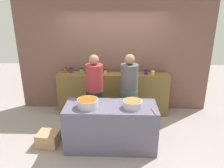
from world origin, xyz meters
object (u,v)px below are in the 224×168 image
Objects in this scene: preserve_jar_0 at (66,70)px; preserve_jar_6 at (125,72)px; preserve_jar_3 at (91,71)px; bread_crate at (48,139)px; preserve_jar_8 at (146,72)px; preserve_jar_4 at (98,71)px; preserve_jar_5 at (105,72)px; cooking_pot_center at (133,104)px; wooden_spoon at (154,111)px; cook_with_tongs at (95,97)px; preserve_jar_9 at (153,73)px; preserve_jar_2 at (81,71)px; cooking_pot_left at (88,103)px; preserve_jar_7 at (132,73)px; cook_in_cap at (129,95)px; preserve_jar_1 at (71,70)px.

preserve_jar_0 is 1.02× the size of preserve_jar_6.
preserve_jar_3 is 1.15× the size of preserve_jar_6.
bread_crate is (-0.69, -1.39, -0.98)m from preserve_jar_3.
preserve_jar_4 is at bearing 179.48° from preserve_jar_8.
preserve_jar_5 is 0.26× the size of bread_crate.
preserve_jar_8 is at bearing 1.20° from preserve_jar_3.
cooking_pot_center is 0.39m from wooden_spoon.
cook_with_tongs reaches higher than preserve_jar_5.
cook_with_tongs reaches higher than preserve_jar_4.
wooden_spoon is (-0.19, -1.56, -0.22)m from preserve_jar_9.
preserve_jar_4 is 0.08× the size of cook_with_tongs.
preserve_jar_6 is at bearing 0.24° from preserve_jar_2.
cooking_pot_left is (-0.05, -1.48, -0.17)m from preserve_jar_4.
preserve_jar_4 reaches higher than wooden_spoon.
preserve_jar_0 is 1.00× the size of preserve_jar_4.
preserve_jar_3 reaches higher than preserve_jar_6.
preserve_jar_7 is 0.06× the size of cook_with_tongs.
preserve_jar_3 is at bearing 146.10° from cook_in_cap.
wooden_spoon reaches higher than bread_crate.
wooden_spoon is at bearing -37.35° from cook_with_tongs.
cooking_pot_center is at bearing -111.33° from preserve_jar_9.
preserve_jar_2 reaches higher than preserve_jar_0.
cook_with_tongs reaches higher than preserve_jar_1.
preserve_jar_9 is at bearing 32.18° from bread_crate.
cook_in_cap is at bearing 11.17° from cook_with_tongs.
preserve_jar_2 is at bearing -172.05° from preserve_jar_4.
preserve_jar_5 is 0.06× the size of cook_with_tongs.
cooking_pot_center is at bearing -62.84° from preserve_jar_4.
preserve_jar_6 is (0.46, -0.05, 0.01)m from preserve_jar_5.
bread_crate is at bearing -137.41° from preserve_jar_6.
cook_in_cap is at bearing 111.38° from wooden_spoon.
preserve_jar_7 is 0.34m from preserve_jar_8.
preserve_jar_7 is at bearing -4.49° from preserve_jar_5.
preserve_jar_6 is 0.67m from preserve_jar_9.
cook_with_tongs is at bearing -131.21° from preserve_jar_6.
preserve_jar_7 is at bearing 59.10° from cooking_pot_left.
cook_in_cap reaches higher than cooking_pot_center.
cooking_pot_left is 1.52× the size of wooden_spoon.
preserve_jar_6 is at bearing -5.95° from preserve_jar_5.
preserve_jar_9 is 2.73m from bread_crate.
cooking_pot_center is (1.43, -1.51, -0.17)m from preserve_jar_1.
cook_with_tongs is at bearing 86.10° from cooking_pot_left.
cook_in_cap is 1.87m from bread_crate.
cooking_pot_left is 1.15m from bread_crate.
preserve_jar_4 is (0.17, 0.04, -0.01)m from preserve_jar_3.
preserve_jar_1 is 1.18× the size of preserve_jar_7.
preserve_jar_7 is 0.68m from cook_in_cap.
preserve_jar_4 is at bearing 12.52° from preserve_jar_3.
preserve_jar_2 is 1.31m from cook_in_cap.
preserve_jar_3 is 1.31m from preserve_jar_8.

